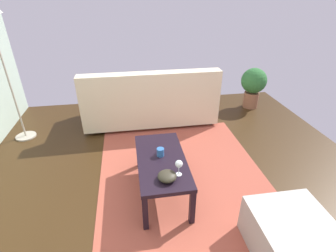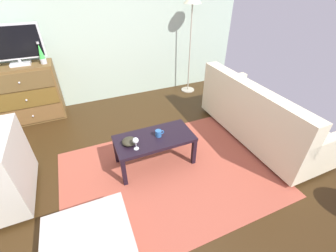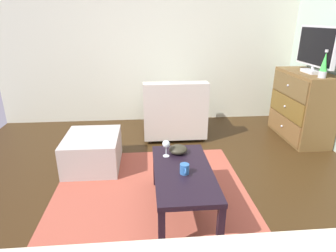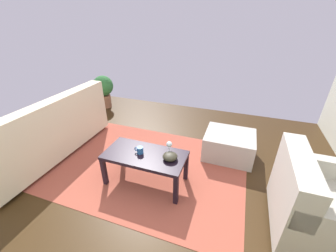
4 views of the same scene
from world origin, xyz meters
The scene contains 13 objects.
ground_plane centered at (0.00, 0.00, -0.03)m, with size 5.35×4.98×0.05m, color #35230F.
wall_accent_rear centered at (0.00, 2.25, 1.27)m, with size 5.35×0.12×2.53m, color #A4BAA8.
area_rug centered at (0.20, -0.20, 0.00)m, with size 2.60×1.90×0.01m, color #9E4837.
dresser centered at (-1.42, 1.94, 0.47)m, with size 0.97×0.49×0.94m.
tv centered at (-1.36, 1.96, 1.25)m, with size 0.79×0.18×0.59m.
lava_lamp centered at (-1.03, 1.90, 1.09)m, with size 0.09×0.09×0.33m.
coffee_table centered at (0.11, 0.07, 0.37)m, with size 0.98×0.49×0.42m.
wine_glass centered at (-0.15, -0.05, 0.54)m, with size 0.07×0.07×0.16m.
mug centered at (0.17, 0.07, 0.46)m, with size 0.11×0.08×0.08m.
bowl_decorative centered at (-0.20, 0.06, 0.46)m, with size 0.17×0.17×0.08m, color #302D20.
couch_large centered at (1.76, 0.02, 0.34)m, with size 0.85×2.04×0.89m.
ottoman centered at (-0.81, -0.84, 0.18)m, with size 0.70×0.60×0.37m, color #ADA7A0.
standing_lamp centered at (1.56, 1.89, 1.59)m, with size 0.32×0.32×1.85m.
Camera 2 is at (-0.59, -1.99, 2.10)m, focal length 23.51 mm.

